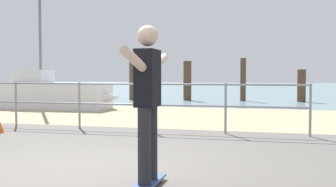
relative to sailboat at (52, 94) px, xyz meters
name	(u,v)px	position (x,y,z in m)	size (l,w,h in m)	color
beach_strip	(196,117)	(5.49, -1.34, -0.52)	(24.00, 6.00, 0.04)	tan
sea_surface	(253,88)	(5.49, 26.66, -0.52)	(72.00, 50.00, 0.04)	#75939E
railing_fence	(47,98)	(2.67, -4.74, 0.18)	(11.49, 0.05, 1.05)	gray
sailboat	(52,94)	(0.00, 0.00, 0.00)	(4.96, 1.43, 5.19)	silver
skateboard	(148,183)	(6.47, -8.99, -0.45)	(0.22, 0.80, 0.08)	#334C8C
skateboarder	(148,94)	(6.47, -8.99, 0.50)	(0.22, 1.45, 1.65)	#26262B
groyne_post_0	(133,76)	(1.08, 5.49, 0.62)	(0.38, 0.38, 2.29)	#513826
groyne_post_1	(187,81)	(3.65, 5.87, 0.41)	(0.38, 0.38, 1.87)	#513826
groyne_post_2	(243,80)	(6.23, 6.12, 0.47)	(0.26, 0.26, 1.99)	#513826
groyne_post_3	(302,86)	(8.80, 6.12, 0.21)	(0.37, 0.37, 1.46)	#513826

